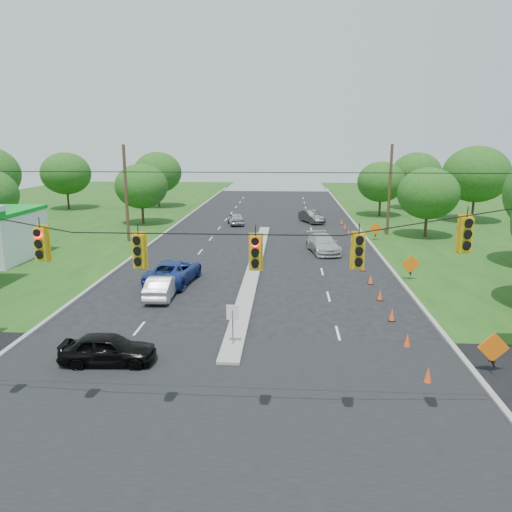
{
  "coord_description": "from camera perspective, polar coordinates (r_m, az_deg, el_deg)",
  "views": [
    {
      "loc": [
        2.43,
        -15.32,
        9.26
      ],
      "look_at": [
        0.64,
        12.66,
        2.8
      ],
      "focal_mm": 35.0,
      "sensor_mm": 36.0,
      "label": 1
    }
  ],
  "objects": [
    {
      "name": "signal_span",
      "position": [
        15.16,
        -5.93,
        -3.55
      ],
      "size": [
        25.6,
        0.32,
        9.0
      ],
      "color": "#422D1C",
      "rests_on": "ground"
    },
    {
      "name": "median_sign",
      "position": [
        22.83,
        -2.7,
        -7.01
      ],
      "size": [
        0.55,
        0.06,
        2.05
      ],
      "color": "gray",
      "rests_on": "ground"
    },
    {
      "name": "white_sedan",
      "position": [
        30.77,
        -10.68,
        -3.45
      ],
      "size": [
        1.52,
        4.16,
        1.36
      ],
      "primitive_type": "imported",
      "rotation": [
        0.0,
        0.0,
        3.16
      ],
      "color": "silver",
      "rests_on": "ground"
    },
    {
      "name": "dark_car_receding",
      "position": [
        58.49,
        6.37,
        4.5
      ],
      "size": [
        3.11,
        4.58,
        1.43
      ],
      "primitive_type": "imported",
      "rotation": [
        0.0,
        0.0,
        0.41
      ],
      "color": "#2C2C2C",
      "rests_on": "ground"
    },
    {
      "name": "cone_5",
      "position": [
        37.33,
        12.13,
        -1.13
      ],
      "size": [
        0.32,
        0.32,
        0.7
      ],
      "primitive_type": "cone",
      "color": "#EE4F20",
      "rests_on": "ground"
    },
    {
      "name": "cone_4",
      "position": [
        33.99,
        12.96,
        -2.56
      ],
      "size": [
        0.32,
        0.32,
        0.7
      ],
      "primitive_type": "cone",
      "color": "#EE4F20",
      "rests_on": "ground"
    },
    {
      "name": "tree_11",
      "position": [
        72.61,
        17.87,
        8.97
      ],
      "size": [
        6.72,
        6.72,
        7.84
      ],
      "color": "black",
      "rests_on": "ground"
    },
    {
      "name": "median",
      "position": [
        37.56,
        -0.17,
        -1.3
      ],
      "size": [
        1.0,
        34.0,
        0.18
      ],
      "primitive_type": "cube",
      "color": "gray",
      "rests_on": "ground"
    },
    {
      "name": "ground",
      "position": [
        18.07,
        -4.83,
        -17.92
      ],
      "size": [
        160.0,
        160.0,
        0.0
      ],
      "primitive_type": "plane",
      "color": "black",
      "rests_on": "ground"
    },
    {
      "name": "work_sign_1",
      "position": [
        35.32,
        17.25,
        -0.99
      ],
      "size": [
        1.27,
        0.58,
        1.37
      ],
      "color": "black",
      "rests_on": "ground"
    },
    {
      "name": "black_sedan",
      "position": [
        22.37,
        -16.55,
        -10.15
      ],
      "size": [
        4.1,
        1.84,
        1.37
      ],
      "primitive_type": "imported",
      "rotation": [
        0.0,
        0.0,
        1.63
      ],
      "color": "black",
      "rests_on": "ground"
    },
    {
      "name": "cone_6",
      "position": [
        40.7,
        11.42,
        0.07
      ],
      "size": [
        0.32,
        0.32,
        0.7
      ],
      "primitive_type": "cone",
      "color": "#EE4F20",
      "rests_on": "ground"
    },
    {
      "name": "cone_7",
      "position": [
        44.17,
        11.6,
        1.07
      ],
      "size": [
        0.32,
        0.32,
        0.7
      ],
      "primitive_type": "cone",
      "color": "#EE4F20",
      "rests_on": "ground"
    },
    {
      "name": "curb_left",
      "position": [
        47.93,
        -11.59,
        1.57
      ],
      "size": [
        0.25,
        110.0,
        0.16
      ],
      "primitive_type": "cube",
      "color": "gray",
      "rests_on": "ground"
    },
    {
      "name": "cone_1",
      "position": [
        24.22,
        16.9,
        -9.2
      ],
      "size": [
        0.32,
        0.32,
        0.7
      ],
      "primitive_type": "cone",
      "color": "#EE4F20",
      "rests_on": "ground"
    },
    {
      "name": "tree_5",
      "position": [
        57.92,
        -12.97,
        7.77
      ],
      "size": [
        5.88,
        5.88,
        6.86
      ],
      "color": "black",
      "rests_on": "ground"
    },
    {
      "name": "cone_2",
      "position": [
        27.42,
        15.27,
        -6.47
      ],
      "size": [
        0.32,
        0.32,
        0.7
      ],
      "primitive_type": "cone",
      "color": "#EE4F20",
      "rests_on": "ground"
    },
    {
      "name": "work_sign_0",
      "position": [
        22.59,
        25.49,
        -9.56
      ],
      "size": [
        1.27,
        0.58,
        1.37
      ],
      "color": "black",
      "rests_on": "ground"
    },
    {
      "name": "tree_9",
      "position": [
        51.39,
        19.08,
        6.77
      ],
      "size": [
        5.88,
        5.88,
        6.86
      ],
      "color": "black",
      "rests_on": "ground"
    },
    {
      "name": "cone_9",
      "position": [
        50.99,
        10.55,
        2.69
      ],
      "size": [
        0.32,
        0.32,
        0.7
      ],
      "primitive_type": "cone",
      "color": "#EE4F20",
      "rests_on": "ground"
    },
    {
      "name": "cone_8",
      "position": [
        47.57,
        11.04,
        1.94
      ],
      "size": [
        0.32,
        0.32,
        0.7
      ],
      "primitive_type": "cone",
      "color": "#EE4F20",
      "rests_on": "ground"
    },
    {
      "name": "tree_6",
      "position": [
        72.82,
        -11.17,
        9.35
      ],
      "size": [
        6.72,
        6.72,
        7.84
      ],
      "color": "black",
      "rests_on": "ground"
    },
    {
      "name": "utility_pole_far_left",
      "position": [
        47.95,
        -14.62,
        6.86
      ],
      "size": [
        0.28,
        0.28,
        9.0
      ],
      "primitive_type": "cylinder",
      "color": "#422D1C",
      "rests_on": "ground"
    },
    {
      "name": "tree_4",
      "position": [
        74.0,
        -20.9,
        8.81
      ],
      "size": [
        6.72,
        6.72,
        7.84
      ],
      "color": "black",
      "rests_on": "ground"
    },
    {
      "name": "cross_street",
      "position": [
        18.07,
        -4.83,
        -17.92
      ],
      "size": [
        160.0,
        14.0,
        0.02
      ],
      "primitive_type": "cube",
      "color": "black",
      "rests_on": "ground"
    },
    {
      "name": "cone_11",
      "position": [
        57.85,
        9.75,
        3.93
      ],
      "size": [
        0.32,
        0.32,
        0.7
      ],
      "primitive_type": "cone",
      "color": "#EE4F20",
      "rests_on": "ground"
    },
    {
      "name": "blue_pickup",
      "position": [
        33.79,
        -9.36,
        -1.73
      ],
      "size": [
        3.25,
        5.92,
        1.57
      ],
      "primitive_type": "imported",
      "rotation": [
        0.0,
        0.0,
        3.02
      ],
      "color": "navy",
      "rests_on": "ground"
    },
    {
      "name": "utility_pole_far_right",
      "position": [
        51.54,
        15.02,
        7.24
      ],
      "size": [
        0.28,
        0.28,
        9.0
      ],
      "primitive_type": "cylinder",
      "color": "#422D1C",
      "rests_on": "ground"
    },
    {
      "name": "cone_0",
      "position": [
        21.12,
        19.06,
        -12.74
      ],
      "size": [
        0.32,
        0.32,
        0.7
      ],
      "primitive_type": "cone",
      "color": "#EE4F20",
      "rests_on": "ground"
    },
    {
      "name": "tree_12",
      "position": [
        64.56,
        14.11,
        8.22
      ],
      "size": [
        5.88,
        5.88,
        6.86
      ],
      "color": "black",
      "rests_on": "ground"
    },
    {
      "name": "silver_car_far",
      "position": [
        42.8,
        7.66,
        1.41
      ],
      "size": [
        3.05,
        5.58,
        1.53
      ],
      "primitive_type": "imported",
      "rotation": [
        0.0,
        0.0,
        0.18
      ],
      "color": "#AEAEAE",
      "rests_on": "ground"
    },
    {
      "name": "silver_car_oncoming",
      "position": [
        56.83,
        -2.34,
        4.27
      ],
      "size": [
        2.49,
        4.21,
        1.34
      ],
      "primitive_type": "imported",
      "rotation": [
        0.0,
        0.0,
        3.39
      ],
      "color": "#999DA7",
      "rests_on": "ground"
    },
    {
      "name": "work_sign_2",
      "position": [
        48.75,
        13.5,
        2.97
      ],
      "size": [
        1.27,
        0.58,
        1.37
      ],
      "color": "black",
      "rests_on": "ground"
    },
    {
      "name": "cone_3",
      "position": [
        30.68,
        13.99,
        -4.31
      ],
      "size": [
        0.32,
        0.32,
        0.7
      ],
      "primitive_type": "cone",
      "color": "#EE4F20",
      "rests_on": "ground"
    },
    {
      "name": "cone_10",
      "position": [
        54.41,
        10.13,
        3.35
      ],
      "size": [
        0.32,
        0.32,
        0.7
      ],
      "primitive_type": "cone",
      "color": "#EE4F20",
      "rests_on": "ground"
    },
    {
      "name": "tree_10",
      "position": [
        63.23,
        23.87,
        8.55
      ],
      "size": [
        7.56,
        7.56,
        8.82
      ],
      "color": "black",
      "rests_on": "ground"
    },
    {
      "name": "curb_right",
      "position": [
        46.89,
        12.99,
        1.25
      ],
      "size": [
        0.25,
        110.0,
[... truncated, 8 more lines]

